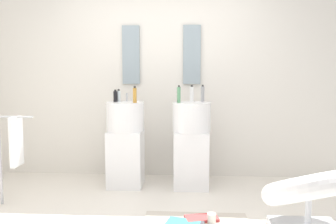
# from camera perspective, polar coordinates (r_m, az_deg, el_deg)

# --- Properties ---
(rear_partition) EXTENTS (4.80, 0.10, 2.60)m
(rear_partition) POSITION_cam_1_polar(r_m,az_deg,el_deg) (4.57, -1.02, 5.86)
(rear_partition) COLOR silver
(rear_partition) RESTS_ON ground_plane
(pedestal_sink_left) EXTENTS (0.44, 0.44, 1.10)m
(pedestal_sink_left) POSITION_cam_1_polar(r_m,az_deg,el_deg) (4.18, -6.89, -4.92)
(pedestal_sink_left) COLOR white
(pedestal_sink_left) RESTS_ON ground_plane
(pedestal_sink_right) EXTENTS (0.44, 0.44, 1.10)m
(pedestal_sink_right) POSITION_cam_1_polar(r_m,az_deg,el_deg) (4.12, 3.83, -5.07)
(pedestal_sink_right) COLOR white
(pedestal_sink_right) RESTS_ON ground_plane
(vanity_mirror_left) EXTENTS (0.22, 0.03, 0.74)m
(vanity_mirror_left) POSITION_cam_1_polar(r_m,az_deg,el_deg) (4.55, -6.03, 9.22)
(vanity_mirror_left) COLOR #8C9EA8
(vanity_mirror_right) EXTENTS (0.22, 0.03, 0.74)m
(vanity_mirror_right) POSITION_cam_1_polar(r_m,az_deg,el_deg) (4.49, 3.90, 9.28)
(vanity_mirror_right) COLOR #8C9EA8
(lounge_chair) EXTENTS (1.05, 1.06, 0.65)m
(lounge_chair) POSITION_cam_1_polar(r_m,az_deg,el_deg) (3.16, 21.95, -12.27)
(lounge_chair) COLOR #B7BABF
(lounge_chair) RESTS_ON ground_plane
(towel_rack) EXTENTS (0.37, 0.22, 0.95)m
(towel_rack) POSITION_cam_1_polar(r_m,az_deg,el_deg) (3.87, -23.81, -4.72)
(towel_rack) COLOR #B7BABF
(towel_rack) RESTS_ON ground_plane
(magazine_red) EXTENTS (0.32, 0.22, 0.03)m
(magazine_red) POSITION_cam_1_polar(r_m,az_deg,el_deg) (3.34, 5.49, -16.81)
(magazine_red) COLOR #B73838
(magazine_red) RESTS_ON area_rug
(magazine_teal) EXTENTS (0.33, 0.27, 0.02)m
(magazine_teal) POSITION_cam_1_polar(r_m,az_deg,el_deg) (3.22, 2.46, -17.71)
(magazine_teal) COLOR teal
(magazine_teal) RESTS_ON area_rug
(magazine_charcoal) EXTENTS (0.26, 0.18, 0.02)m
(magazine_charcoal) POSITION_cam_1_polar(r_m,az_deg,el_deg) (3.24, 3.63, -17.54)
(magazine_charcoal) COLOR #38383D
(magazine_charcoal) RESTS_ON area_rug
(coffee_mug) EXTENTS (0.08, 0.08, 0.08)m
(coffee_mug) POSITION_cam_1_polar(r_m,az_deg,el_deg) (3.28, 7.08, -16.73)
(coffee_mug) COLOR white
(coffee_mug) RESTS_ON area_rug
(soap_bottle_amber) EXTENTS (0.04, 0.04, 0.19)m
(soap_bottle_amber) POSITION_cam_1_polar(r_m,az_deg,el_deg) (4.00, -5.43, 2.76)
(soap_bottle_amber) COLOR #C68C38
(soap_bottle_amber) RESTS_ON pedestal_sink_left
(soap_bottle_white) EXTENTS (0.05, 0.05, 0.20)m
(soap_bottle_white) POSITION_cam_1_polar(r_m,az_deg,el_deg) (4.17, 3.88, 2.95)
(soap_bottle_white) COLOR white
(soap_bottle_white) RESTS_ON pedestal_sink_right
(soap_bottle_clear) EXTENTS (0.04, 0.04, 0.15)m
(soap_bottle_clear) POSITION_cam_1_polar(r_m,az_deg,el_deg) (4.20, -8.02, 2.61)
(soap_bottle_clear) COLOR silver
(soap_bottle_clear) RESTS_ON pedestal_sink_left
(soap_bottle_green) EXTENTS (0.04, 0.04, 0.20)m
(soap_bottle_green) POSITION_cam_1_polar(r_m,az_deg,el_deg) (3.97, 1.76, 2.84)
(soap_bottle_green) COLOR #59996B
(soap_bottle_green) RESTS_ON pedestal_sink_right
(soap_bottle_black) EXTENTS (0.05, 0.05, 0.14)m
(soap_bottle_black) POSITION_cam_1_polar(r_m,az_deg,el_deg) (4.17, -8.55, 2.54)
(soap_bottle_black) COLOR black
(soap_bottle_black) RESTS_ON pedestal_sink_left
(soap_bottle_grey) EXTENTS (0.04, 0.04, 0.20)m
(soap_bottle_grey) POSITION_cam_1_polar(r_m,az_deg,el_deg) (4.14, 5.65, 2.95)
(soap_bottle_grey) COLOR #99999E
(soap_bottle_grey) RESTS_ON pedestal_sink_right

